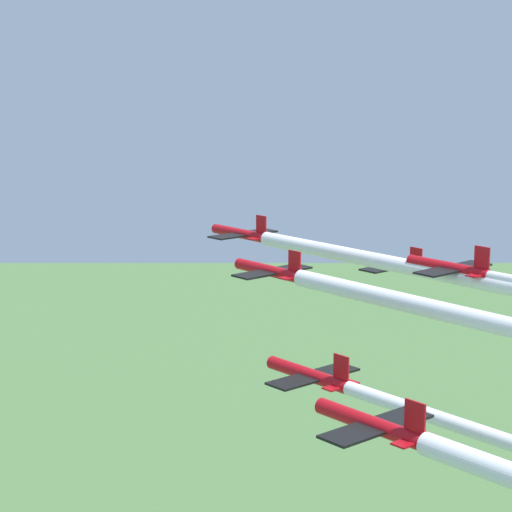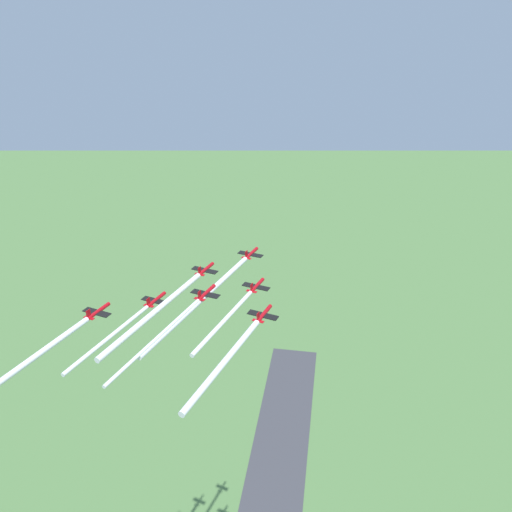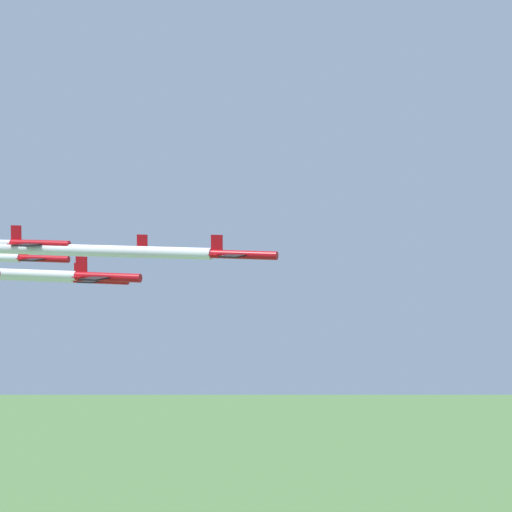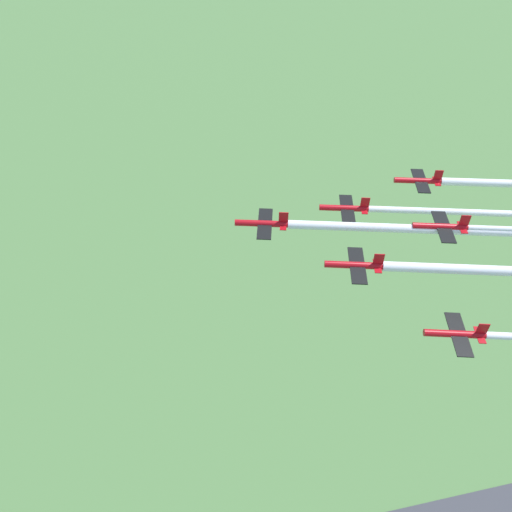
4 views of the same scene
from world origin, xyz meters
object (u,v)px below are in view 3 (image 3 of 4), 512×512
Objects in this scene: jet_3 at (99,280)px; jet_6 at (42,258)px; jet_4 at (38,244)px; jet_2 at (105,277)px; jet_0 at (241,254)px; jet_1 at (164,253)px.

jet_6 reaches higher than jet_3.
jet_4 is at bearing 29.54° from jet_6.
jet_6 is at bearing -139.64° from jet_2.
jet_0 is at bearing 59.53° from jet_6.
jet_0 is 1.00× the size of jet_6.
jet_0 is at bearing 120.47° from jet_2.
jet_1 is 14.91m from jet_4.
jet_6 is at bearing -150.46° from jet_4.
jet_6 is (-7.37, 12.91, 1.87)m from jet_3.
jet_4 is at bearing -120.47° from jet_2.
jet_2 is 26.13m from jet_3.
jet_0 is 1.00× the size of jet_2.
jet_0 is at bearing 90.00° from jet_4.
jet_0 is 44.69m from jet_6.
jet_4 is (-22.23, 12.74, 0.59)m from jet_0.
jet_4 is 26.25m from jet_6.
jet_1 reaches higher than jet_2.
jet_1 is 1.00× the size of jet_4.
jet_3 is 14.98m from jet_6.
jet_3 is at bearing -180.00° from jet_4.
jet_0 reaches higher than jet_3.
jet_2 is at bearing -59.53° from jet_0.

